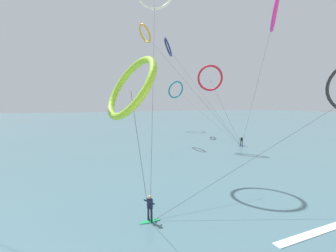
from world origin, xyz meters
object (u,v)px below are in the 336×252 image
object	(u,v)px
surfer_cobalt	(241,142)
surfer_emerald	(150,210)
kite_amber	(145,33)
kite_teal	(176,90)
kite_lime	(131,87)
kite_navy	(168,47)
kite_crimson	(210,78)
kite_magenta	(275,11)

from	to	relation	value
surfer_cobalt	surfer_emerald	distance (m)	28.69
kite_amber	kite_teal	xyz separation A→B (m)	(13.14, 14.01, -9.55)
surfer_emerald	kite_lime	world-z (taller)	kite_lime
surfer_emerald	kite_lime	bearing A→B (deg)	-83.15
surfer_cobalt	kite_navy	bearing A→B (deg)	-38.46
kite_lime	kite_navy	bearing A→B (deg)	141.26
kite_amber	kite_crimson	size ratio (longest dim) A/B	1.66
kite_amber	kite_navy	world-z (taller)	kite_navy
kite_navy	kite_crimson	bearing A→B (deg)	-149.29
kite_lime	kite_amber	distance (m)	34.91
surfer_cobalt	kite_lime	distance (m)	31.19
kite_teal	kite_navy	bearing A→B (deg)	33.98
kite_crimson	kite_amber	bearing A→B (deg)	-11.85
kite_crimson	kite_teal	size ratio (longest dim) A/B	0.49
kite_amber	kite_teal	bearing A→B (deg)	-46.73
surfer_cobalt	kite_amber	bearing A→B (deg)	-2.91
kite_crimson	surfer_emerald	bearing A→B (deg)	95.77
kite_crimson	kite_teal	bearing A→B (deg)	-55.66
kite_crimson	kite_magenta	bearing A→B (deg)	150.74
surfer_cobalt	kite_navy	xyz separation A→B (m)	(-4.60, 21.69, 20.44)
kite_crimson	kite_teal	distance (m)	26.62
kite_lime	surfer_emerald	bearing A→B (deg)	112.06
surfer_cobalt	kite_lime	world-z (taller)	kite_lime
kite_amber	kite_teal	size ratio (longest dim) A/B	0.81
surfer_emerald	kite_teal	world-z (taller)	kite_teal
surfer_emerald	kite_magenta	size ratio (longest dim) A/B	0.08
surfer_emerald	kite_crimson	xyz separation A→B (m)	(16.20, 18.02, 10.67)
kite_navy	surfer_emerald	bearing A→B (deg)	-168.99
surfer_cobalt	kite_lime	size ratio (longest dim) A/B	0.17
kite_lime	kite_amber	bearing A→B (deg)	148.10
surfer_emerald	kite_navy	distance (m)	47.83
surfer_cobalt	kite_crimson	distance (m)	12.47
surfer_emerald	kite_lime	size ratio (longest dim) A/B	0.17
kite_lime	kite_crimson	size ratio (longest dim) A/B	0.74
surfer_emerald	kite_teal	xyz separation A→B (m)	(22.37, 43.91, 10.44)
kite_amber	kite_magenta	xyz separation A→B (m)	(9.30, -21.96, -2.45)
surfer_emerald	kite_amber	size ratio (longest dim) A/B	0.08
kite_amber	kite_teal	world-z (taller)	kite_amber
kite_lime	kite_crimson	xyz separation A→B (m)	(17.51, 18.94, 3.23)
surfer_emerald	kite_lime	xyz separation A→B (m)	(-1.31, -0.92, 7.44)
surfer_emerald	kite_magenta	distance (m)	26.73
kite_amber	kite_navy	size ratio (longest dim) A/B	0.93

